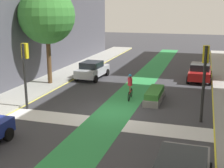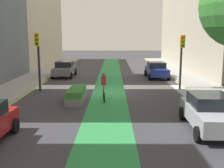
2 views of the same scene
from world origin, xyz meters
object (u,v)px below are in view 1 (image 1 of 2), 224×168
car_silver_left_far (92,70)px  median_planter (155,96)px  street_tree_near (47,16)px  cyclist_in_lane (130,86)px  traffic_signal_near_right (205,69)px  car_red_right_far (200,72)px  traffic_signal_near_left (25,63)px

car_silver_left_far → median_planter: bearing=-39.0°
car_silver_left_far → street_tree_near: street_tree_near is taller
cyclist_in_lane → median_planter: 1.82m
median_planter → traffic_signal_near_right: bearing=-43.9°
car_silver_left_far → traffic_signal_near_right: bearing=-40.7°
car_red_right_far → street_tree_near: (-11.99, -5.15, 4.88)m
traffic_signal_near_right → car_silver_left_far: 13.09m
car_red_right_far → median_planter: car_red_right_far is taller
traffic_signal_near_right → median_planter: traffic_signal_near_right is taller
median_planter → street_tree_near: bearing=167.1°
traffic_signal_near_right → cyclist_in_lane: size_ratio=2.33×
traffic_signal_near_left → median_planter: (7.54, 3.94, -2.53)m
car_red_right_far → street_tree_near: size_ratio=0.54×
traffic_signal_near_left → median_planter: traffic_signal_near_left is taller
street_tree_near → median_planter: street_tree_near is taller
traffic_signal_near_left → median_planter: 8.88m
traffic_signal_near_right → street_tree_near: 13.65m
car_red_right_far → median_planter: size_ratio=1.27×
traffic_signal_near_left → street_tree_near: size_ratio=0.53×
traffic_signal_near_left → street_tree_near: 6.83m
car_red_right_far → median_planter: (-2.81, -7.24, -0.40)m
street_tree_near → car_red_right_far: bearing=23.2°
car_red_right_far → traffic_signal_near_left: bearing=-132.8°
traffic_signal_near_right → street_tree_near: size_ratio=0.55×
traffic_signal_near_right → traffic_signal_near_left: 10.76m
car_silver_left_far → cyclist_in_lane: cyclist_in_lane is taller
traffic_signal_near_right → car_silver_left_far: (-9.78, 8.41, -2.23)m
traffic_signal_near_left → cyclist_in_lane: size_ratio=2.26×
traffic_signal_near_left → cyclist_in_lane: (5.82, 3.82, -1.97)m
traffic_signal_near_left → traffic_signal_near_right: bearing=4.7°
car_red_right_far → median_planter: 7.78m
cyclist_in_lane → street_tree_near: 9.09m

